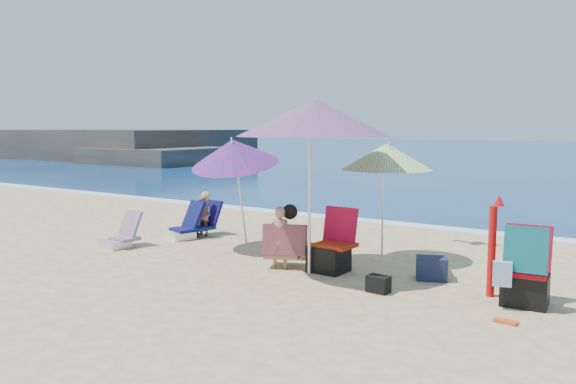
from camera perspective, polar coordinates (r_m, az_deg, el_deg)
The scene contains 18 objects.
ground at distance 7.64m, azimuth -2.28°, elevation -9.09°, with size 120.00×120.00×0.00m.
foam at distance 12.05m, azimuth 12.04°, elevation -3.33°, with size 120.00×0.50×0.04m.
headland at distance 40.75m, azimuth -17.47°, elevation 4.18°, with size 20.50×11.50×2.60m.
umbrella_turquoise at distance 7.85m, azimuth 2.63°, elevation 7.51°, with size 2.61×2.61×2.49m.
umbrella_striped at distance 8.71m, azimuth 9.97°, elevation 3.55°, with size 1.77×1.77×1.85m.
umbrella_blue at distance 9.40m, azimuth -5.51°, elevation 4.05°, with size 1.77×1.81×2.02m.
furled_umbrella at distance 7.32m, azimuth 20.10°, elevation -4.72°, with size 0.17×0.37×1.24m.
chair_navy at distance 10.69m, azimuth -10.50°, elevation -3.67°, with size 0.69×0.75×0.69m.
chair_rainbow at distance 10.16m, azimuth -16.60°, elevation -4.48°, with size 0.58×0.64×0.61m.
camp_chair_left at distance 8.14m, azimuth 4.39°, elevation -6.14°, with size 0.63×0.57×0.91m.
camp_chair_right at distance 7.13m, azimuth 22.87°, elevation -7.86°, with size 0.56×0.73×0.96m.
person_center at distance 8.25m, azimuth -0.55°, elevation -4.67°, with size 0.74×0.63×0.93m.
person_left at distance 10.84m, azimuth -8.56°, elevation -2.40°, with size 0.53×0.67×0.85m.
bag_black_a at distance 10.73m, azimuth -9.95°, elevation -4.08°, with size 0.28×0.22×0.19m.
bag_tan at distance 8.93m, azimuth 1.21°, elevation -6.04°, with size 0.32×0.28×0.22m.
bag_navy_b at distance 7.95m, azimuth 14.35°, elevation -7.52°, with size 0.50×0.44×0.31m.
bag_black_b at distance 7.23m, azimuth 9.15°, elevation -9.21°, with size 0.29×0.21×0.21m.
orange_item at distance 6.52m, azimuth 21.23°, elevation -12.17°, with size 0.25×0.13×0.03m.
Camera 1 is at (4.30, -5.97, 2.06)m, focal length 35.05 mm.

